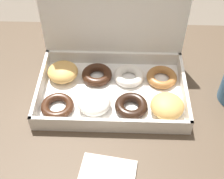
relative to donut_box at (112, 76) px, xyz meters
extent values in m
cube|color=#4C3D2D|center=(-0.03, -0.07, -0.06)|extent=(1.06, 0.72, 0.03)
cube|color=white|center=(0.00, -0.02, -0.04)|extent=(0.37, 0.24, 0.01)
cube|color=white|center=(0.00, -0.14, -0.02)|extent=(0.37, 0.01, 0.04)
cube|color=white|center=(0.00, 0.09, -0.02)|extent=(0.37, 0.01, 0.04)
cube|color=white|center=(-0.18, -0.02, -0.02)|extent=(0.01, 0.24, 0.04)
cube|color=white|center=(0.18, -0.02, -0.02)|extent=(0.01, 0.24, 0.04)
cube|color=white|center=(0.00, 0.10, 0.10)|extent=(0.37, 0.01, 0.21)
torus|color=#381E11|center=(-0.13, -0.08, -0.03)|extent=(0.08, 0.08, 0.02)
ellipsoid|color=white|center=(-0.04, -0.07, -0.02)|extent=(0.08, 0.08, 0.04)
torus|color=black|center=(0.05, -0.07, -0.03)|extent=(0.08, 0.08, 0.02)
ellipsoid|color=tan|center=(0.13, -0.08, -0.02)|extent=(0.08, 0.08, 0.04)
ellipsoid|color=tan|center=(-0.13, 0.03, -0.02)|extent=(0.08, 0.08, 0.04)
torus|color=#381E11|center=(-0.04, 0.03, -0.03)|extent=(0.08, 0.08, 0.02)
torus|color=white|center=(0.04, 0.03, -0.03)|extent=(0.08, 0.08, 0.02)
torus|color=#9E6633|center=(0.13, 0.03, -0.03)|extent=(0.08, 0.08, 0.02)
cube|color=silver|center=(0.00, -0.24, -0.04)|extent=(0.12, 0.09, 0.01)
camera|label=1|loc=(0.02, -0.56, 0.55)|focal=50.00mm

